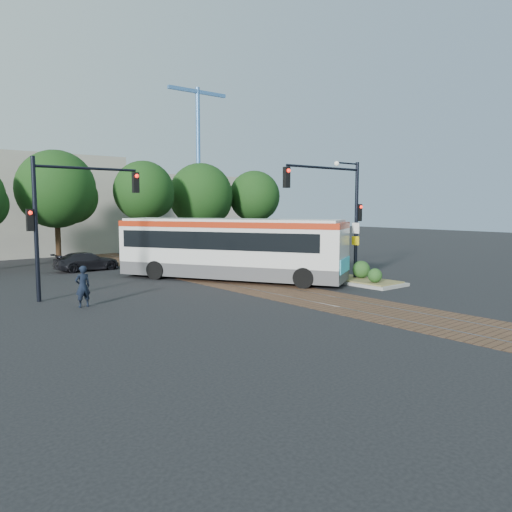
% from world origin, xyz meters
% --- Properties ---
extents(ground, '(120.00, 120.00, 0.00)m').
position_xyz_m(ground, '(0.00, 0.00, 0.00)').
color(ground, black).
rests_on(ground, ground).
extents(trackbed, '(3.60, 40.00, 0.02)m').
position_xyz_m(trackbed, '(0.00, 4.00, 0.01)').
color(trackbed, brown).
rests_on(trackbed, ground).
extents(tree_row, '(26.40, 5.60, 7.67)m').
position_xyz_m(tree_row, '(1.21, 16.42, 4.85)').
color(tree_row, '#382314').
rests_on(tree_row, ground).
extents(warehouses, '(40.00, 13.00, 8.00)m').
position_xyz_m(warehouses, '(-0.53, 28.75, 3.81)').
color(warehouses, '#ADA899').
rests_on(warehouses, ground).
extents(crane, '(8.00, 0.50, 18.00)m').
position_xyz_m(crane, '(18.00, 34.00, 10.88)').
color(crane, '#3F72B2').
rests_on(crane, ground).
extents(city_bus, '(8.31, 11.93, 3.28)m').
position_xyz_m(city_bus, '(0.20, 3.74, 1.83)').
color(city_bus, '#454548').
rests_on(city_bus, ground).
extents(traffic_island, '(2.20, 5.20, 1.13)m').
position_xyz_m(traffic_island, '(4.82, -0.90, 0.33)').
color(traffic_island, gray).
rests_on(traffic_island, ground).
extents(signal_pole_main, '(5.49, 0.46, 6.00)m').
position_xyz_m(signal_pole_main, '(3.86, -0.81, 4.16)').
color(signal_pole_main, black).
rests_on(signal_pole_main, ground).
extents(signal_pole_left, '(4.99, 0.34, 6.00)m').
position_xyz_m(signal_pole_left, '(-8.37, 4.00, 3.86)').
color(signal_pole_left, black).
rests_on(signal_pole_left, ground).
extents(officer, '(0.61, 0.41, 1.65)m').
position_xyz_m(officer, '(-8.49, 1.70, 0.82)').
color(officer, black).
rests_on(officer, ground).
extents(parked_car, '(3.95, 1.64, 1.14)m').
position_xyz_m(parked_car, '(-4.22, 12.48, 0.57)').
color(parked_car, black).
rests_on(parked_car, ground).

